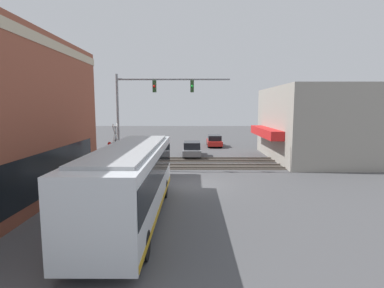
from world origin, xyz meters
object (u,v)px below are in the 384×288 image
crossing_signal (116,144)px  parked_car_red (214,141)px  city_bus (131,179)px  parked_car_grey (192,150)px

crossing_signal → parked_car_red: bearing=-28.3°
parked_car_red → crossing_signal: bearing=151.7°
crossing_signal → city_bus: bearing=-161.5°
crossing_signal → parked_car_red: size_ratio=0.83×
city_bus → parked_car_grey: bearing=-8.6°
parked_car_grey → crossing_signal: bearing=144.8°
parked_car_red → parked_car_grey: bearing=160.1°
city_bus → crossing_signal: (9.21, 3.09, 0.45)m
parked_car_grey → parked_car_red: parked_car_grey is taller
crossing_signal → parked_car_grey: 9.98m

